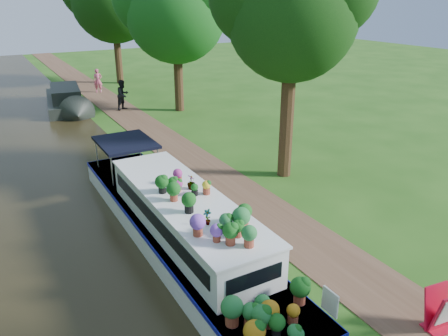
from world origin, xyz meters
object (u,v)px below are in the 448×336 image
plant_boat (186,229)px  sandwich_board (441,312)px  pedestrian_pink (98,81)px  pedestrian_dark (123,95)px  second_boat (66,100)px

plant_boat → sandwich_board: size_ratio=13.03×
plant_boat → pedestrian_pink: bearing=81.1°
plant_boat → pedestrian_dark: 17.73m
sandwich_board → pedestrian_pink: 29.00m
plant_boat → pedestrian_pink: (3.66, 23.50, 0.05)m
sandwich_board → pedestrian_dark: bearing=97.1°
plant_boat → pedestrian_dark: size_ratio=7.10×
plant_boat → pedestrian_dark: plant_boat is taller
second_boat → sandwich_board: 25.08m
plant_boat → second_boat: (0.50, 19.40, -0.26)m
sandwich_board → pedestrian_pink: bearing=97.2°
pedestrian_pink → pedestrian_dark: pedestrian_dark is taller
second_boat → pedestrian_pink: (3.17, 4.10, 0.31)m
second_boat → pedestrian_pink: 5.19m
plant_boat → second_boat: size_ratio=1.74×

